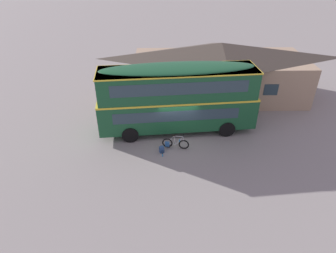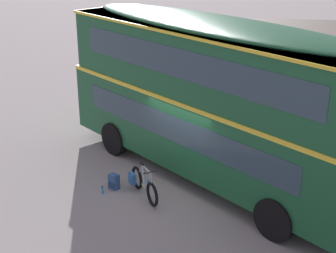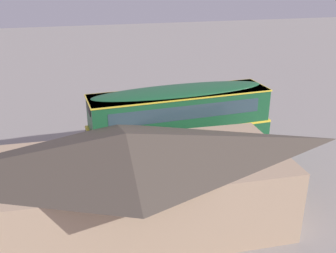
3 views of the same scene
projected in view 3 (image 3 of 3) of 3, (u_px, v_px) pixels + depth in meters
The scene contains 6 objects.
ground_plane at pixel (176, 157), 24.72m from camera, with size 120.00×120.00×0.00m, color gray.
double_decker_bus at pixel (179, 123), 22.97m from camera, with size 10.81×3.31×4.79m.
touring_bicycle at pixel (174, 142), 25.95m from camera, with size 1.74×0.54×1.00m.
backpack_on_ground at pixel (185, 140), 26.58m from camera, with size 0.34×0.32×0.50m.
water_bottle_blue_sports at pixel (182, 139), 27.00m from camera, with size 0.07×0.07×0.24m.
pub_building at pixel (128, 181), 17.37m from camera, with size 14.57×6.37×4.65m.
Camera 3 is at (5.74, 21.36, 11.22)m, focal length 42.11 mm.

